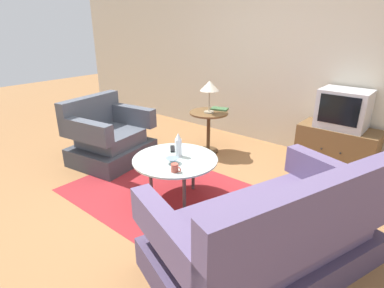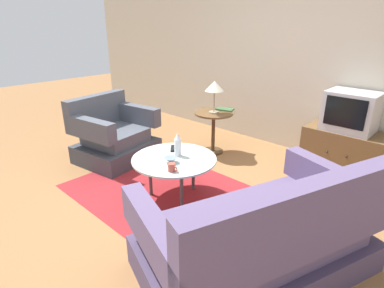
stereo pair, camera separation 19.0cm
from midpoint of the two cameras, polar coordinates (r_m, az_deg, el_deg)
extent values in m
plane|color=olive|center=(3.40, -4.38, -9.87)|extent=(16.00, 16.00, 0.00)
cube|color=#BCB29E|center=(4.77, 14.78, 15.78)|extent=(9.00, 0.12, 2.70)
cube|color=maroon|center=(3.41, -4.55, -9.77)|extent=(2.38, 1.55, 0.00)
cube|color=#3E424B|center=(4.37, -15.53, -1.50)|extent=(0.95, 1.06, 0.24)
cube|color=#4C515B|center=(4.29, -15.80, 1.08)|extent=(0.77, 0.76, 0.18)
cube|color=#4C515B|center=(4.45, -19.21, 5.51)|extent=(0.28, 0.95, 0.43)
cube|color=#4C515B|center=(3.98, -20.24, 2.25)|extent=(0.82, 0.26, 0.25)
cube|color=#4C515B|center=(4.49, -12.42, 5.20)|extent=(0.82, 0.26, 0.25)
cube|color=#4B3E5C|center=(2.58, 10.52, -18.60)|extent=(1.49, 1.92, 0.24)
cube|color=#5B4C70|center=(2.45, 10.86, -14.83)|extent=(1.27, 1.61, 0.18)
cube|color=#5B4C70|center=(2.02, 19.58, -12.58)|extent=(0.69, 1.64, 0.51)
cube|color=#5B4C70|center=(2.86, 23.04, -5.70)|extent=(0.98, 0.46, 0.25)
cube|color=#5B4C70|center=(1.98, -6.66, -16.79)|extent=(0.98, 0.46, 0.25)
cylinder|color=#B2C6C1|center=(3.20, -4.78, -2.81)|extent=(0.87, 0.87, 0.02)
cylinder|color=#4C4742|center=(3.47, -1.43, -4.94)|extent=(0.04, 0.04, 0.45)
cylinder|color=#4C4742|center=(3.37, -9.15, -6.08)|extent=(0.04, 0.04, 0.45)
cylinder|color=#4C4742|center=(3.08, -3.21, -8.69)|extent=(0.04, 0.04, 0.45)
cylinder|color=brown|center=(4.36, 1.83, 5.70)|extent=(0.54, 0.54, 0.02)
cylinder|color=#47311C|center=(4.45, 1.79, 2.02)|extent=(0.05, 0.05, 0.57)
cylinder|color=#47311C|center=(4.55, 1.75, -1.21)|extent=(0.30, 0.30, 0.02)
cube|color=brown|center=(4.35, 23.72, -0.59)|extent=(0.93, 0.45, 0.53)
sphere|color=black|center=(4.16, 21.34, -0.83)|extent=(0.02, 0.02, 0.02)
sphere|color=black|center=(4.10, 24.26, -1.57)|extent=(0.02, 0.02, 0.02)
cube|color=#B7B7BC|center=(4.22, 24.78, 5.82)|extent=(0.56, 0.43, 0.47)
cube|color=black|center=(4.00, 23.95, 5.63)|extent=(0.45, 0.01, 0.34)
cylinder|color=#9E937A|center=(4.33, 1.86, 5.86)|extent=(0.14, 0.14, 0.02)
cylinder|color=#9E937A|center=(4.29, 1.88, 7.83)|extent=(0.02, 0.02, 0.29)
cone|color=beige|center=(4.24, 1.91, 10.57)|extent=(0.25, 0.25, 0.13)
cylinder|color=white|center=(3.22, -4.20, -0.70)|extent=(0.07, 0.07, 0.18)
cone|color=white|center=(3.17, -4.26, 1.42)|extent=(0.06, 0.06, 0.07)
cylinder|color=#B74C3D|center=(2.91, -5.05, -4.37)|extent=(0.07, 0.07, 0.08)
torus|color=#B74C3D|center=(2.88, -4.35, -4.65)|extent=(0.06, 0.01, 0.06)
cone|color=slate|center=(3.08, -5.35, -3.05)|extent=(0.14, 0.14, 0.06)
cube|color=black|center=(3.41, -5.17, -0.89)|extent=(0.15, 0.15, 0.02)
cube|color=#3D663D|center=(4.49, 3.82, 6.41)|extent=(0.27, 0.21, 0.02)
camera|label=1|loc=(0.09, -91.64, -0.64)|focal=29.24mm
camera|label=2|loc=(0.09, 88.36, 0.64)|focal=29.24mm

